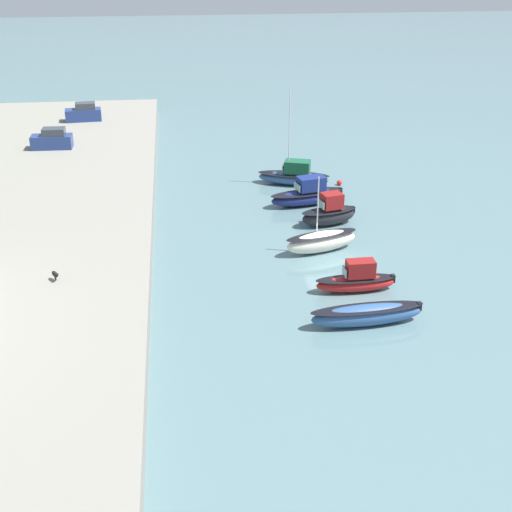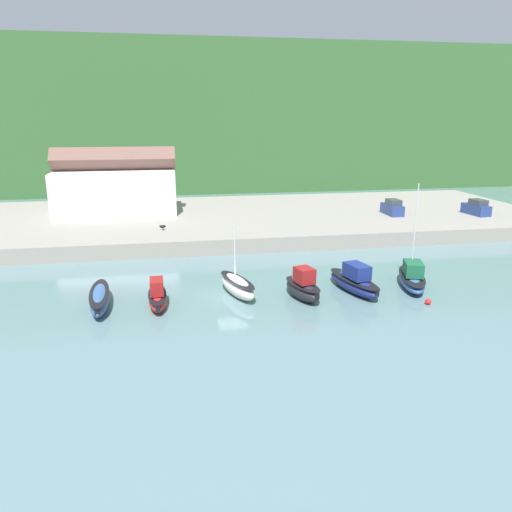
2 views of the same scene
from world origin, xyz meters
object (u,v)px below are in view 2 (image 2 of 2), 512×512
(moored_boat_4, at_px, (354,281))
(parked_car_0, at_px, (392,208))
(mooring_buoy_0, at_px, (428,302))
(moored_boat_5, at_px, (412,277))
(parked_car_1, at_px, (476,208))
(dog_on_quay, at_px, (163,227))
(moored_boat_0, at_px, (100,298))
(moored_boat_2, at_px, (237,286))
(moored_boat_1, at_px, (157,296))
(moored_boat_3, at_px, (303,287))

(moored_boat_4, bearing_deg, parked_car_0, 46.16)
(mooring_buoy_0, bearing_deg, parked_car_0, 70.70)
(moored_boat_5, xyz_separation_m, parked_car_1, (20.76, 22.16, 1.79))
(parked_car_0, bearing_deg, parked_car_1, -9.46)
(parked_car_0, height_order, mooring_buoy_0, parked_car_0)
(dog_on_quay, bearing_deg, moored_boat_0, 135.41)
(moored_boat_2, distance_m, mooring_buoy_0, 15.93)
(moored_boat_1, relative_size, dog_on_quay, 6.81)
(parked_car_0, xyz_separation_m, parked_car_1, (11.46, -2.11, 0.00))
(moored_boat_0, xyz_separation_m, dog_on_quay, (5.09, 19.95, 1.48))
(moored_boat_2, xyz_separation_m, parked_car_0, (25.19, 23.78, 1.80))
(moored_boat_3, bearing_deg, moored_boat_5, -7.15)
(moored_boat_1, bearing_deg, mooring_buoy_0, -10.83)
(moored_boat_5, distance_m, parked_car_0, 26.06)
(mooring_buoy_0, bearing_deg, parked_car_1, 51.00)
(moored_boat_1, distance_m, mooring_buoy_0, 22.24)
(moored_boat_2, distance_m, parked_car_1, 42.61)
(parked_car_1, height_order, dog_on_quay, parked_car_1)
(moored_boat_3, bearing_deg, moored_boat_2, 148.12)
(moored_boat_0, xyz_separation_m, moored_boat_4, (21.64, -0.16, 0.21))
(moored_boat_5, relative_size, dog_on_quay, 11.08)
(moored_boat_0, height_order, parked_car_0, parked_car_0)
(parked_car_0, bearing_deg, dog_on_quay, -170.88)
(moored_boat_2, relative_size, moored_boat_3, 1.20)
(moored_boat_0, distance_m, dog_on_quay, 20.65)
(moored_boat_0, relative_size, mooring_buoy_0, 14.88)
(moored_boat_1, xyz_separation_m, parked_car_0, (31.95, 24.91, 1.86))
(moored_boat_4, relative_size, mooring_buoy_0, 14.45)
(dog_on_quay, bearing_deg, parked_car_0, -112.15)
(parked_car_0, bearing_deg, moored_boat_1, -141.07)
(moored_boat_4, relative_size, moored_boat_5, 0.79)
(mooring_buoy_0, bearing_deg, moored_boat_0, 171.00)
(moored_boat_2, distance_m, moored_boat_3, 5.63)
(moored_boat_0, height_order, moored_boat_1, moored_boat_1)
(moored_boat_0, distance_m, moored_boat_2, 11.38)
(moored_boat_0, bearing_deg, dog_on_quay, 71.69)
(moored_boat_4, distance_m, moored_boat_5, 5.62)
(dog_on_quay, height_order, mooring_buoy_0, dog_on_quay)
(moored_boat_1, height_order, mooring_buoy_0, moored_boat_1)
(moored_boat_3, xyz_separation_m, parked_car_0, (19.84, 25.52, 1.65))
(moored_boat_5, height_order, parked_car_1, moored_boat_5)
(moored_boat_3, bearing_deg, mooring_buoy_0, -31.61)
(moored_boat_1, xyz_separation_m, moored_boat_3, (12.11, -0.61, 0.20))
(moored_boat_2, bearing_deg, parked_car_1, 14.11)
(moored_boat_4, xyz_separation_m, dog_on_quay, (-16.55, 20.11, 1.27))
(moored_boat_1, xyz_separation_m, dog_on_quay, (0.49, 20.41, 1.40))
(parked_car_1, distance_m, mooring_buoy_0, 34.24)
(moored_boat_0, relative_size, moored_boat_3, 1.45)
(parked_car_0, distance_m, mooring_buoy_0, 30.46)
(dog_on_quay, relative_size, mooring_buoy_0, 1.66)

